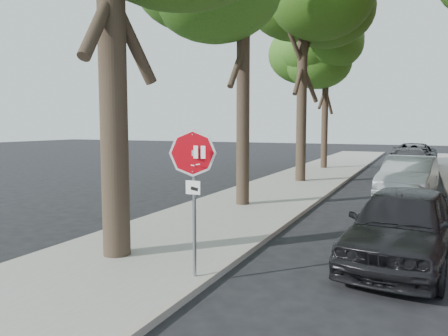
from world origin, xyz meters
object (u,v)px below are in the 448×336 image
object	(u,v)px
tree_far	(326,54)
stop_sign	(193,174)
tree_mid_b	(303,14)
car_b	(408,178)
car_d	(413,156)
car_a	(402,226)
car_c	(408,164)

from	to	relation	value
tree_far	stop_sign	bearing A→B (deg)	-84.54
tree_mid_b	car_b	bearing A→B (deg)	-30.26
stop_sign	car_b	distance (m)	11.78
tree_far	car_d	bearing A→B (deg)	28.94
car_a	tree_mid_b	bearing A→B (deg)	120.64
car_a	car_b	xyz separation A→B (m)	(-0.11, 8.58, 0.02)
tree_far	car_b	world-z (taller)	tree_far
stop_sign	car_a	size ratio (longest dim) A/B	0.57
stop_sign	car_c	distance (m)	18.29
tree_mid_b	car_b	size ratio (longest dim) A/B	2.12
car_b	car_d	xyz separation A→B (m)	(-0.06, 12.70, 0.01)
tree_mid_b	car_c	world-z (taller)	tree_mid_b
tree_mid_b	tree_far	size ratio (longest dim) A/B	1.11
car_a	car_d	bearing A→B (deg)	97.40
tree_mid_b	car_c	size ratio (longest dim) A/B	1.90
tree_far	car_c	distance (m)	8.72
stop_sign	car_c	xyz separation A→B (m)	(2.99, 18.01, -1.16)
car_b	tree_far	bearing A→B (deg)	124.09
stop_sign	car_a	distance (m)	4.42
car_b	car_c	distance (m)	6.73
tree_far	car_a	size ratio (longest dim) A/B	2.02
car_b	car_d	bearing A→B (deg)	96.47
tree_mid_b	car_a	size ratio (longest dim) A/B	2.25
car_a	tree_far	bearing A→B (deg)	113.05
car_a	car_d	xyz separation A→B (m)	(-0.17, 21.29, 0.03)
car_b	car_c	world-z (taller)	car_b
car_b	car_c	xyz separation A→B (m)	(-0.20, 6.73, -0.01)
tree_mid_b	car_c	bearing A→B (deg)	39.34
car_d	tree_mid_b	bearing A→B (deg)	-113.15
car_a	car_d	distance (m)	21.29
car_b	car_d	world-z (taller)	car_d
car_c	stop_sign	bearing A→B (deg)	-99.55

